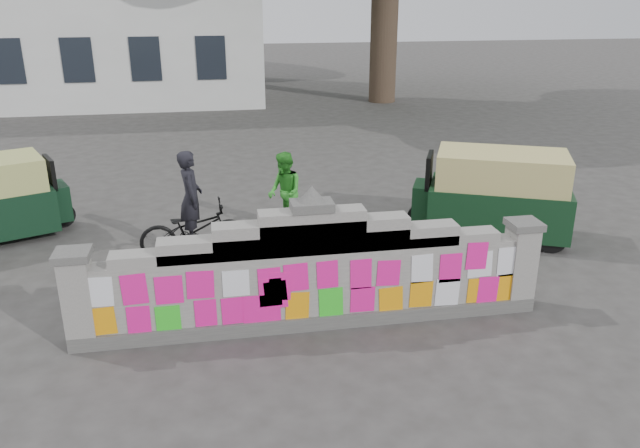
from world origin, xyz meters
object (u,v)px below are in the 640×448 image
at_px(cyclist_rider, 192,211).
at_px(rickshaw_right, 495,193).
at_px(cyclist_bike, 193,230).
at_px(pedestrian, 285,192).

distance_m(cyclist_rider, rickshaw_right, 5.51).
distance_m(cyclist_bike, rickshaw_right, 5.52).
height_order(cyclist_bike, rickshaw_right, rickshaw_right).
bearing_deg(pedestrian, rickshaw_right, 62.60).
distance_m(cyclist_rider, pedestrian, 1.96).
height_order(cyclist_rider, rickshaw_right, cyclist_rider).
relative_size(cyclist_bike, pedestrian, 1.19).
distance_m(pedestrian, rickshaw_right, 3.92).
bearing_deg(cyclist_rider, pedestrian, -65.67).
height_order(cyclist_bike, cyclist_rider, cyclist_rider).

